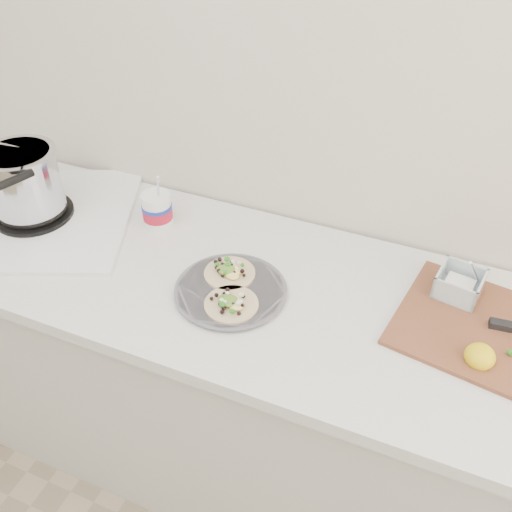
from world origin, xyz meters
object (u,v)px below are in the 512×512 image
at_px(taco_plate, 230,288).
at_px(cutboard, 502,329).
at_px(tub, 157,207).
at_px(stove, 28,194).

distance_m(taco_plate, cutboard, 0.68).
bearing_deg(tub, stove, -161.56).
relative_size(stove, cutboard, 1.34).
xyz_separation_m(stove, tub, (0.37, 0.12, -0.03)).
relative_size(taco_plate, cutboard, 0.54).
height_order(taco_plate, cutboard, cutboard).
height_order(stove, taco_plate, stove).
xyz_separation_m(stove, cutboard, (1.36, 0.05, -0.07)).
xyz_separation_m(tub, cutboard, (0.99, -0.07, -0.05)).
bearing_deg(stove, cutboard, -19.68).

